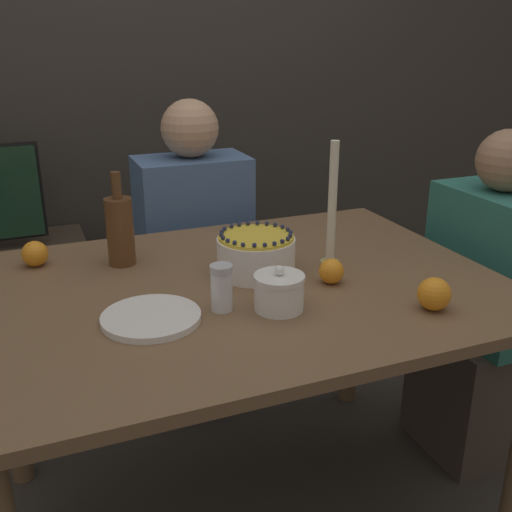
% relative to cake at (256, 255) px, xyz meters
% --- Properties ---
extents(wall_behind, '(8.00, 0.05, 2.60)m').
position_rel_cake_xyz_m(wall_behind, '(-0.06, 1.35, 0.47)').
color(wall_behind, '#38332D').
rests_on(wall_behind, ground_plane).
extents(dining_table, '(1.36, 0.99, 0.78)m').
position_rel_cake_xyz_m(dining_table, '(-0.06, -0.05, -0.17)').
color(dining_table, brown).
rests_on(dining_table, ground_plane).
extents(cake, '(0.21, 0.21, 0.12)m').
position_rel_cake_xyz_m(cake, '(0.00, 0.00, 0.00)').
color(cake, white).
rests_on(cake, dining_table).
extents(sugar_bowl, '(0.12, 0.12, 0.11)m').
position_rel_cake_xyz_m(sugar_bowl, '(-0.03, -0.23, -0.01)').
color(sugar_bowl, white).
rests_on(sugar_bowl, dining_table).
extents(sugar_shaker, '(0.05, 0.05, 0.11)m').
position_rel_cake_xyz_m(sugar_shaker, '(-0.16, -0.18, 0.00)').
color(sugar_shaker, white).
rests_on(sugar_shaker, dining_table).
extents(plate_stack, '(0.23, 0.23, 0.02)m').
position_rel_cake_xyz_m(plate_stack, '(-0.33, -0.18, -0.05)').
color(plate_stack, white).
rests_on(plate_stack, dining_table).
extents(candle, '(0.05, 0.05, 0.35)m').
position_rel_cake_xyz_m(candle, '(0.21, -0.03, 0.09)').
color(candle, tan).
rests_on(candle, dining_table).
extents(bottle, '(0.08, 0.08, 0.26)m').
position_rel_cake_xyz_m(bottle, '(-0.32, 0.21, 0.05)').
color(bottle, brown).
rests_on(bottle, dining_table).
extents(orange_fruit_0, '(0.07, 0.07, 0.07)m').
position_rel_cake_xyz_m(orange_fruit_0, '(-0.55, 0.28, -0.02)').
color(orange_fruit_0, orange).
rests_on(orange_fruit_0, dining_table).
extents(orange_fruit_1, '(0.07, 0.07, 0.07)m').
position_rel_cake_xyz_m(orange_fruit_1, '(0.16, -0.14, -0.02)').
color(orange_fruit_1, orange).
rests_on(orange_fruit_1, dining_table).
extents(orange_fruit_2, '(0.08, 0.08, 0.08)m').
position_rel_cake_xyz_m(orange_fruit_2, '(0.30, -0.37, -0.01)').
color(orange_fruit_2, orange).
rests_on(orange_fruit_2, dining_table).
extents(person_man_blue_shirt, '(0.40, 0.34, 1.18)m').
position_rel_cake_xyz_m(person_man_blue_shirt, '(0.01, 0.65, -0.32)').
color(person_man_blue_shirt, '#595960').
rests_on(person_man_blue_shirt, ground_plane).
extents(person_woman_floral, '(0.34, 0.40, 1.12)m').
position_rel_cake_xyz_m(person_woman_floral, '(0.81, -0.02, -0.35)').
color(person_woman_floral, '#473D33').
rests_on(person_woman_floral, ground_plane).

